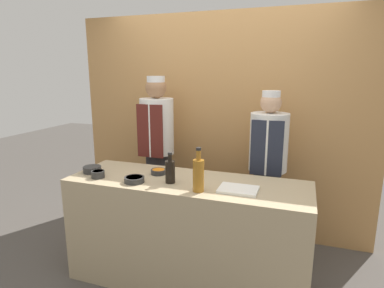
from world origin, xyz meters
TOP-DOWN VIEW (x-y plane):
  - ground_plane at (0.00, 0.00)m, footprint 14.00×14.00m
  - cabinet_wall at (0.00, 1.10)m, footprint 3.27×0.18m
  - counter at (0.00, 0.00)m, footprint 1.99×0.65m
  - sauce_bowl_orange at (-0.29, 0.08)m, footprint 0.13×0.13m
  - sauce_bowl_green at (-0.87, -0.07)m, footprint 0.16×0.16m
  - sauce_bowl_brown at (-0.39, -0.18)m, footprint 0.16×0.16m
  - sauce_bowl_red at (-0.73, -0.17)m, footprint 0.11×0.11m
  - cutting_board at (0.44, -0.09)m, footprint 0.29×0.21m
  - bottle_amber at (0.16, -0.20)m, footprint 0.08×0.08m
  - bottle_soy at (-0.11, -0.09)m, footprint 0.08×0.08m
  - chef_left at (-0.58, 0.67)m, footprint 0.35×0.35m
  - chef_right at (0.58, 0.67)m, footprint 0.36×0.36m

SIDE VIEW (x-z plane):
  - ground_plane at x=0.00m, z-range 0.00..0.00m
  - counter at x=0.00m, z-range 0.00..0.92m
  - chef_right at x=0.58m, z-range 0.06..1.69m
  - cutting_board at x=0.44m, z-range 0.92..0.94m
  - sauce_bowl_orange at x=-0.29m, z-range 0.92..0.96m
  - sauce_bowl_brown at x=-0.39m, z-range 0.92..0.96m
  - sauce_bowl_green at x=-0.87m, z-range 0.92..0.97m
  - sauce_bowl_red at x=-0.73m, z-range 0.92..0.98m
  - chef_left at x=-0.58m, z-range 0.08..1.83m
  - bottle_soy at x=-0.11m, z-range 0.89..1.14m
  - bottle_amber at x=0.16m, z-range 0.88..1.22m
  - cabinet_wall at x=0.00m, z-range 0.00..2.40m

